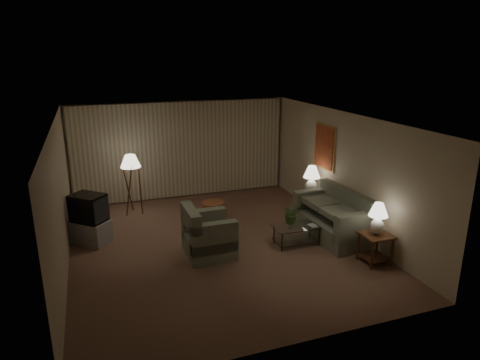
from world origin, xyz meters
The scene contains 16 objects.
ground centered at (0.00, 0.00, 0.00)m, with size 7.00×7.00×0.00m, color brown.
room_shell centered at (0.02, 1.51, 1.75)m, with size 6.04×7.02×2.72m.
sofa centered at (2.50, -0.46, 0.42)m, with size 1.97×1.13×0.84m.
armchair centered at (-0.30, -0.39, 0.41)m, with size 0.98×0.92×0.82m.
side_table_near centered at (2.65, -1.81, 0.41)m, with size 0.55×0.55×0.60m.
side_table_far centered at (2.65, 0.79, 0.41)m, with size 0.56×0.47×0.60m.
table_lamp_near centered at (2.65, -1.81, 0.98)m, with size 0.37×0.37×0.64m.
table_lamp_far centered at (2.65, 0.79, 1.02)m, with size 0.41×0.41×0.71m.
coffee_table centered at (1.59, -0.56, 0.28)m, with size 1.01×0.55×0.41m.
tv_cabinet centered at (-2.55, 1.02, 0.25)m, with size 0.92×0.90×0.50m, color #ABABAE.
crt_tv centered at (-2.55, 1.02, 0.80)m, with size 0.84×0.83×0.59m, color black.
floor_lamp centered at (-1.49, 2.49, 0.80)m, with size 0.50×0.50×1.54m.
ottoman centered at (0.36, 1.60, 0.19)m, with size 0.56×0.56×0.38m, color #AD603A.
vase centered at (1.44, -0.56, 0.49)m, with size 0.15×0.15×0.16m, color silver.
flowers centered at (1.44, -0.56, 0.80)m, with size 0.41×0.35×0.45m, color #44672E.
book centered at (1.84, -0.66, 0.42)m, with size 0.16×0.22×0.02m, color olive.
Camera 1 is at (-2.37, -8.07, 3.97)m, focal length 32.00 mm.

